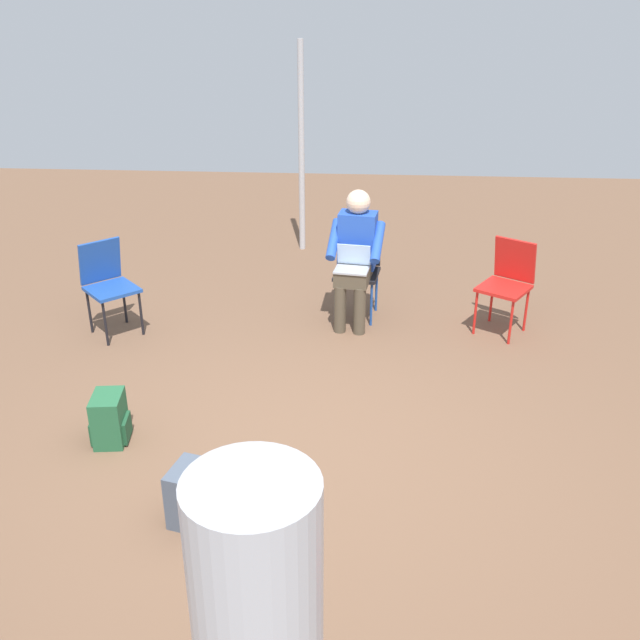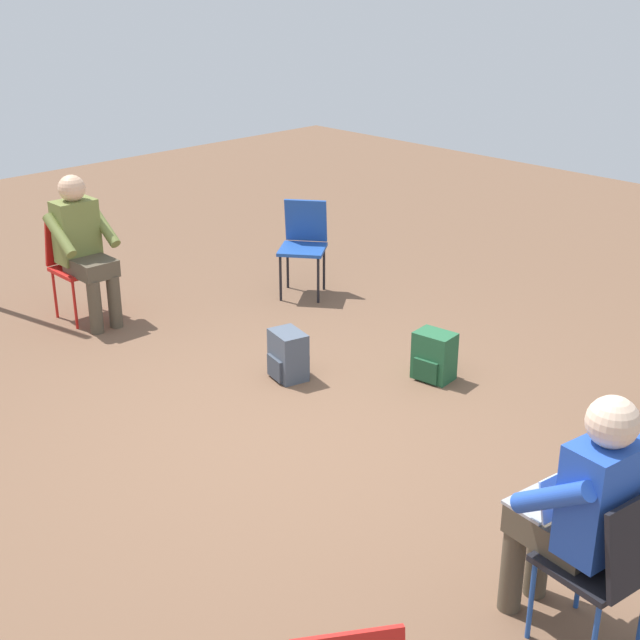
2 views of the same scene
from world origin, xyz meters
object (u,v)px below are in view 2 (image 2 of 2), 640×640
at_px(chair_northeast, 304,241).
at_px(backpack_near_laptop_user, 288,358).
at_px(person_in_olive, 83,242).
at_px(chair_south, 609,561).
at_px(person_with_laptop, 581,503).
at_px(chair_north, 75,261).
at_px(backpack_by_empty_chair, 434,359).

relative_size(chair_northeast, backpack_near_laptop_user, 2.36).
bearing_deg(person_in_olive, backpack_near_laptop_user, 104.16).
relative_size(chair_south, person_with_laptop, 0.69).
distance_m(chair_north, chair_south, 5.19).
bearing_deg(person_with_laptop, chair_south, -90.00).
bearing_deg(backpack_near_laptop_user, backpack_by_empty_chair, -45.23).
xyz_separation_m(chair_north, person_with_laptop, (-0.43, -5.00, 0.20)).
distance_m(chair_northeast, person_with_laptop, 4.63).
xyz_separation_m(person_in_olive, backpack_by_empty_chair, (1.21, -2.74, -0.54)).
height_order(chair_south, backpack_near_laptop_user, chair_south).
distance_m(person_in_olive, backpack_near_laptop_user, 2.11).
bearing_deg(chair_north, chair_northeast, 153.38).
xyz_separation_m(chair_northeast, person_with_laptop, (-2.20, -4.07, 0.20)).
height_order(chair_northeast, person_in_olive, person_in_olive).
distance_m(chair_northeast, chair_south, 4.79).
bearing_deg(person_in_olive, person_with_laptop, 86.03).
height_order(person_in_olive, backpack_by_empty_chair, person_in_olive).
distance_m(backpack_near_laptop_user, backpack_by_empty_chair, 1.06).
xyz_separation_m(chair_south, backpack_near_laptop_user, (0.91, 3.02, -0.34)).
bearing_deg(chair_northeast, person_in_olive, 29.94).
xyz_separation_m(chair_south, backpack_by_empty_chair, (1.66, 2.26, -0.34)).
relative_size(person_in_olive, backpack_near_laptop_user, 3.44).
relative_size(person_with_laptop, backpack_near_laptop_user, 3.44).
height_order(person_with_laptop, backpack_near_laptop_user, person_with_laptop).
xyz_separation_m(chair_northeast, backpack_by_empty_chair, (-0.56, -1.97, -0.34)).
relative_size(chair_north, backpack_near_laptop_user, 2.36).
height_order(chair_northeast, backpack_near_laptop_user, chair_northeast).
bearing_deg(backpack_near_laptop_user, person_with_laptop, -107.34).
bearing_deg(person_with_laptop, person_in_olive, 92.99).
bearing_deg(person_in_olive, backpack_by_empty_chair, 114.92).
xyz_separation_m(person_with_laptop, backpack_by_empty_chair, (1.64, 2.09, -0.53)).
distance_m(chair_north, person_in_olive, 0.26).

